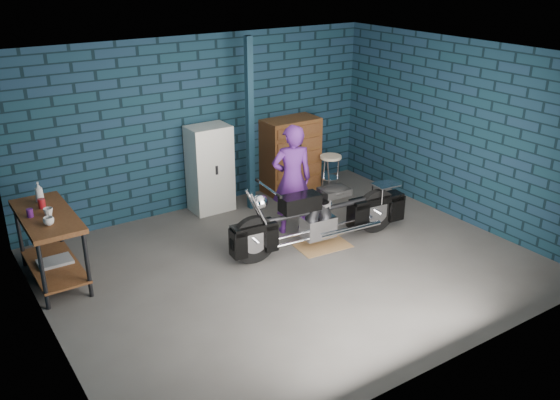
# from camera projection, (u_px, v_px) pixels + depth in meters

# --- Properties ---
(ground) EXTENTS (6.00, 6.00, 0.00)m
(ground) POSITION_uv_depth(u_px,v_px,m) (292.00, 265.00, 7.79)
(ground) COLOR #4D4B48
(ground) RESTS_ON ground
(room_walls) EXTENTS (6.02, 5.01, 2.71)m
(room_walls) POSITION_uv_depth(u_px,v_px,m) (268.00, 115.00, 7.49)
(room_walls) COLOR #102B37
(room_walls) RESTS_ON ground
(support_post) EXTENTS (0.10, 0.10, 2.70)m
(support_post) POSITION_uv_depth(u_px,v_px,m) (250.00, 126.00, 9.06)
(support_post) COLOR #132C3C
(support_post) RESTS_ON ground
(workbench) EXTENTS (0.60, 1.40, 0.91)m
(workbench) POSITION_uv_depth(u_px,v_px,m) (52.00, 248.00, 7.27)
(workbench) COLOR brown
(workbench) RESTS_ON ground
(drip_mat) EXTENTS (0.79, 0.62, 0.01)m
(drip_mat) POSITION_uv_depth(u_px,v_px,m) (321.00, 244.00, 8.34)
(drip_mat) COLOR olive
(drip_mat) RESTS_ON ground
(motorcycle) EXTENTS (2.38, 0.84, 1.03)m
(motorcycle) POSITION_uv_depth(u_px,v_px,m) (322.00, 211.00, 8.15)
(motorcycle) COLOR black
(motorcycle) RESTS_ON ground
(person) EXTENTS (0.69, 0.56, 1.62)m
(person) POSITION_uv_depth(u_px,v_px,m) (292.00, 180.00, 8.46)
(person) COLOR #4D1E71
(person) RESTS_ON ground
(storage_bin) EXTENTS (0.41, 0.29, 0.25)m
(storage_bin) POSITION_uv_depth(u_px,v_px,m) (56.00, 269.00, 7.44)
(storage_bin) COLOR gray
(storage_bin) RESTS_ON ground
(locker) EXTENTS (0.64, 0.46, 1.38)m
(locker) POSITION_uv_depth(u_px,v_px,m) (210.00, 169.00, 9.24)
(locker) COLOR silver
(locker) RESTS_ON ground
(tool_chest) EXTENTS (0.95, 0.53, 1.26)m
(tool_chest) POSITION_uv_depth(u_px,v_px,m) (291.00, 155.00, 10.04)
(tool_chest) COLOR brown
(tool_chest) RESTS_ON ground
(shop_stool) EXTENTS (0.45, 0.45, 0.66)m
(shop_stool) POSITION_uv_depth(u_px,v_px,m) (330.00, 174.00, 10.06)
(shop_stool) COLOR beige
(shop_stool) RESTS_ON ground
(cup_a) EXTENTS (0.15, 0.15, 0.10)m
(cup_a) POSITION_uv_depth(u_px,v_px,m) (49.00, 221.00, 6.79)
(cup_a) COLOR beige
(cup_a) RESTS_ON workbench
(cup_b) EXTENTS (0.12, 0.12, 0.10)m
(cup_b) POSITION_uv_depth(u_px,v_px,m) (48.00, 212.00, 7.01)
(cup_b) COLOR beige
(cup_b) RESTS_ON workbench
(mug_purple) EXTENTS (0.08, 0.08, 0.10)m
(mug_purple) POSITION_uv_depth(u_px,v_px,m) (30.00, 213.00, 6.99)
(mug_purple) COLOR #551A69
(mug_purple) RESTS_ON workbench
(mug_red) EXTENTS (0.10, 0.10, 0.12)m
(mug_red) POSITION_uv_depth(u_px,v_px,m) (42.00, 204.00, 7.23)
(mug_red) COLOR maroon
(mug_red) RESTS_ON workbench
(bottle) EXTENTS (0.14, 0.14, 0.27)m
(bottle) POSITION_uv_depth(u_px,v_px,m) (39.00, 192.00, 7.36)
(bottle) COLOR gray
(bottle) RESTS_ON workbench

